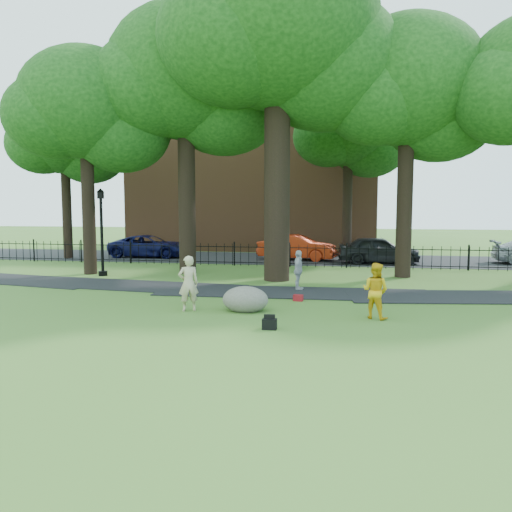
% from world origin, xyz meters
% --- Properties ---
extents(ground, '(120.00, 120.00, 0.00)m').
position_xyz_m(ground, '(0.00, 0.00, 0.00)').
color(ground, '#416824').
rests_on(ground, ground).
extents(footpath, '(36.07, 3.85, 0.03)m').
position_xyz_m(footpath, '(1.00, 3.90, 0.00)').
color(footpath, black).
rests_on(footpath, ground).
extents(street, '(80.00, 7.00, 0.02)m').
position_xyz_m(street, '(0.00, 16.00, 0.00)').
color(street, black).
rests_on(street, ground).
extents(iron_fence, '(44.00, 0.04, 1.20)m').
position_xyz_m(iron_fence, '(0.00, 12.00, 0.60)').
color(iron_fence, black).
rests_on(iron_fence, ground).
extents(brick_building, '(18.00, 8.00, 12.00)m').
position_xyz_m(brick_building, '(-4.00, 24.00, 6.00)').
color(brick_building, brown).
rests_on(brick_building, ground).
extents(big_tree, '(10.08, 8.61, 14.37)m').
position_xyz_m(big_tree, '(0.13, 7.09, 10.14)').
color(big_tree, black).
rests_on(big_tree, ground).
extents(tree_row, '(26.82, 7.96, 12.42)m').
position_xyz_m(tree_row, '(0.52, 8.40, 8.15)').
color(tree_row, black).
rests_on(tree_row, ground).
extents(woman, '(0.74, 0.64, 1.70)m').
position_xyz_m(woman, '(-1.79, 0.18, 0.85)').
color(woman, tan).
rests_on(woman, ground).
extents(man, '(0.98, 0.91, 1.60)m').
position_xyz_m(man, '(3.77, 0.11, 0.80)').
color(man, gold).
rests_on(man, ground).
extents(pedestrian, '(0.44, 0.92, 1.53)m').
position_xyz_m(pedestrian, '(1.16, 4.60, 0.77)').
color(pedestrian, '#ABABB0').
rests_on(pedestrian, ground).
extents(boulder, '(1.53, 1.23, 0.82)m').
position_xyz_m(boulder, '(-0.07, 0.46, 0.41)').
color(boulder, slate).
rests_on(boulder, ground).
extents(lamppost, '(0.40, 0.40, 4.02)m').
position_xyz_m(lamppost, '(-8.12, 7.01, 1.97)').
color(lamppost, black).
rests_on(lamppost, ground).
extents(backpack, '(0.38, 0.24, 0.28)m').
position_xyz_m(backpack, '(1.00, -1.68, 0.14)').
color(backpack, black).
rests_on(backpack, ground).
extents(red_bag, '(0.34, 0.25, 0.22)m').
position_xyz_m(red_bag, '(1.37, 2.36, 0.11)').
color(red_bag, maroon).
rests_on(red_bag, ground).
extents(red_sedan, '(4.84, 2.37, 1.53)m').
position_xyz_m(red_sedan, '(0.08, 15.39, 0.76)').
color(red_sedan, '#A6250C').
rests_on(red_sedan, ground).
extents(navy_van, '(5.09, 2.52, 1.39)m').
position_xyz_m(navy_van, '(-9.26, 15.43, 0.69)').
color(navy_van, '#0C0F3D').
rests_on(navy_van, ground).
extents(grey_car, '(4.62, 2.07, 1.54)m').
position_xyz_m(grey_car, '(4.77, 14.40, 0.77)').
color(grey_car, black).
rests_on(grey_car, ground).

